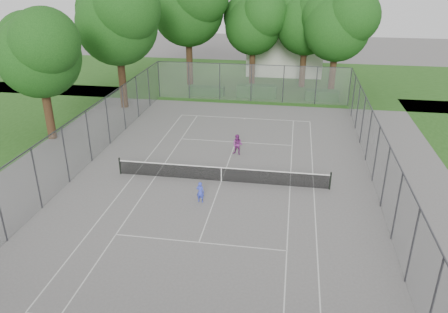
# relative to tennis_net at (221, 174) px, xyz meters

# --- Properties ---
(ground) EXTENTS (120.00, 120.00, 0.00)m
(ground) POSITION_rel_tennis_net_xyz_m (0.00, 0.00, -0.51)
(ground) COLOR #5F5C5B
(ground) RESTS_ON ground
(grass_far) EXTENTS (60.00, 20.00, 0.00)m
(grass_far) POSITION_rel_tennis_net_xyz_m (0.00, 26.00, -0.51)
(grass_far) COLOR #214C15
(grass_far) RESTS_ON ground
(court_markings) EXTENTS (11.03, 23.83, 0.01)m
(court_markings) POSITION_rel_tennis_net_xyz_m (0.00, 0.00, -0.50)
(court_markings) COLOR beige
(court_markings) RESTS_ON ground
(tennis_net) EXTENTS (12.87, 0.10, 1.10)m
(tennis_net) POSITION_rel_tennis_net_xyz_m (0.00, 0.00, 0.00)
(tennis_net) COLOR black
(tennis_net) RESTS_ON ground
(perimeter_fence) EXTENTS (18.08, 34.08, 3.52)m
(perimeter_fence) POSITION_rel_tennis_net_xyz_m (0.00, 0.00, 1.30)
(perimeter_fence) COLOR #38383D
(perimeter_fence) RESTS_ON ground
(tree_far_left) EXTENTS (8.45, 7.71, 12.14)m
(tree_far_left) POSITION_rel_tennis_net_xyz_m (-7.05, 22.11, 7.84)
(tree_far_left) COLOR #342013
(tree_far_left) RESTS_ON ground
(tree_far_midleft) EXTENTS (6.69, 6.11, 9.62)m
(tree_far_midleft) POSITION_rel_tennis_net_xyz_m (-0.47, 23.13, 6.10)
(tree_far_midleft) COLOR #342013
(tree_far_midleft) RESTS_ON ground
(tree_far_midright) EXTENTS (6.93, 6.32, 9.96)m
(tree_far_midright) POSITION_rel_tennis_net_xyz_m (4.87, 23.27, 6.33)
(tree_far_midright) COLOR #342013
(tree_far_midright) RESTS_ON ground
(tree_far_right) EXTENTS (7.07, 6.45, 10.16)m
(tree_far_right) POSITION_rel_tennis_net_xyz_m (7.70, 20.12, 6.47)
(tree_far_right) COLOR #342013
(tree_far_right) RESTS_ON ground
(tree_side_back) EXTENTS (7.96, 7.27, 11.44)m
(tree_side_back) POSITION_rel_tennis_net_xyz_m (-11.12, 13.27, 7.35)
(tree_side_back) COLOR #342013
(tree_side_back) RESTS_ON ground
(tree_side_front) EXTENTS (6.65, 6.08, 9.57)m
(tree_side_front) POSITION_rel_tennis_net_xyz_m (-13.66, 4.98, 6.06)
(tree_side_front) COLOR #342013
(tree_side_front) RESTS_ON ground
(hedge_left) EXTENTS (3.50, 1.05, 0.88)m
(hedge_left) POSITION_rel_tennis_net_xyz_m (-4.59, 18.47, -0.07)
(hedge_left) COLOR #184215
(hedge_left) RESTS_ON ground
(hedge_mid) EXTENTS (3.82, 1.09, 1.20)m
(hedge_mid) POSITION_rel_tennis_net_xyz_m (0.41, 18.44, 0.09)
(hedge_mid) COLOR #184215
(hedge_mid) RESTS_ON ground
(hedge_right) EXTENTS (3.17, 1.16, 0.95)m
(hedge_right) POSITION_rel_tennis_net_xyz_m (6.68, 18.47, -0.04)
(hedge_right) COLOR #184215
(hedge_right) RESTS_ON ground
(house) EXTENTS (8.59, 6.66, 10.69)m
(house) POSITION_rel_tennis_net_xyz_m (2.71, 29.93, 3.79)
(house) COLOR silver
(house) RESTS_ON ground
(girl_player) EXTENTS (0.48, 0.35, 1.22)m
(girl_player) POSITION_rel_tennis_net_xyz_m (-0.72, -2.62, 0.10)
(girl_player) COLOR blue
(girl_player) RESTS_ON ground
(woman_player) EXTENTS (0.81, 0.70, 1.44)m
(woman_player) POSITION_rel_tennis_net_xyz_m (0.42, 4.20, 0.21)
(woman_player) COLOR #7E2A79
(woman_player) RESTS_ON ground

